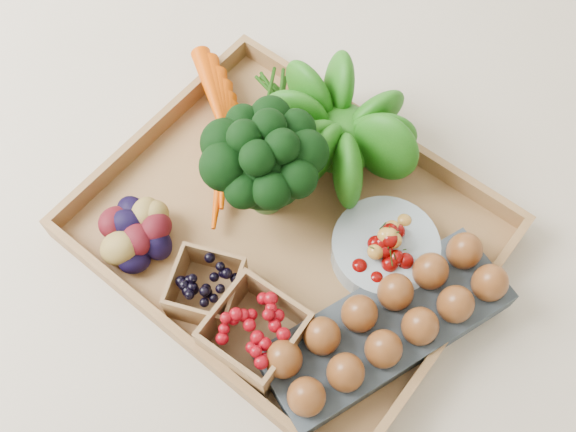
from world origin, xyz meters
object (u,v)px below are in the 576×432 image
Objects in this scene: tray at (288,232)px; egg_carton at (386,328)px; broccoli at (265,178)px; cherry_bowl at (385,249)px.

tray is 0.21m from egg_carton.
tray is 0.09m from broccoli.
cherry_bowl is (0.19, 0.03, -0.05)m from broccoli.
egg_carton is at bearing -11.18° from tray.
cherry_bowl is 0.12m from egg_carton.
egg_carton is (0.26, -0.06, -0.05)m from broccoli.
broccoli is 0.20m from cherry_bowl.
cherry_bowl reaches higher than tray.
tray is 0.15m from cherry_bowl.
tray is 3.28× the size of broccoli.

